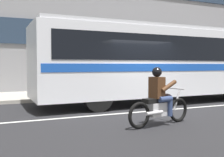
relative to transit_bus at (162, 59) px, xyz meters
The scene contains 7 objects.
ground_plane 2.80m from the transit_bus, 144.84° to the right, with size 60.00×60.00×0.00m, color black.
sidewalk_curb 4.63m from the transit_bus, 113.44° to the left, with size 28.00×3.80×0.15m, color #A39E93.
lane_center_stripe 3.10m from the transit_bus, 133.37° to the right, with size 26.60×0.14×0.01m, color silver.
office_building_facade 7.14m from the transit_bus, 105.30° to the left, with size 28.00×0.89×9.99m.
transit_bus is the anchor object (origin of this frame).
motorcycle_with_rider 4.76m from the transit_bus, 125.01° to the right, with size 2.12×0.75×1.56m.
fire_hydrant 5.88m from the transit_bus, 152.27° to the left, with size 0.22×0.30×0.75m.
Camera 1 is at (-4.94, -8.50, 1.61)m, focal length 42.45 mm.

